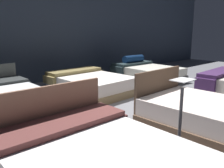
% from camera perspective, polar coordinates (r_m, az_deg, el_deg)
% --- Properties ---
extents(ground_plane, '(18.00, 18.00, 0.02)m').
position_cam_1_polar(ground_plane, '(4.89, 7.77, -5.98)').
color(ground_plane, slate).
extents(showroom_back_wall, '(18.00, 0.06, 3.50)m').
position_cam_1_polar(showroom_back_wall, '(7.70, -15.53, 13.74)').
color(showroom_back_wall, '#333D4C').
rests_on(showroom_back_wall, ground_plane).
extents(bed_0, '(1.73, 2.05, 0.90)m').
position_cam_1_polar(bed_0, '(2.46, -3.85, -19.33)').
color(bed_0, '#936B53').
rests_on(bed_0, ground_plane).
extents(bed_1, '(1.51, 2.11, 0.86)m').
position_cam_1_polar(bed_1, '(4.16, 22.51, -6.93)').
color(bed_1, brown).
rests_on(bed_1, ground_plane).
extents(bed_4, '(1.66, 2.04, 0.54)m').
position_cam_1_polar(bed_4, '(5.99, -5.32, -0.01)').
color(bed_4, '#8C7652').
rests_on(bed_4, ground_plane).
extents(bed_5, '(1.58, 2.09, 0.77)m').
position_cam_1_polar(bed_5, '(7.64, 8.41, 2.79)').
color(bed_5, '#313130').
rests_on(bed_5, ground_plane).
extents(price_sign, '(0.28, 0.24, 0.99)m').
position_cam_1_polar(price_sign, '(3.05, 16.25, -10.28)').
color(price_sign, '#3F3F44').
rests_on(price_sign, ground_plane).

